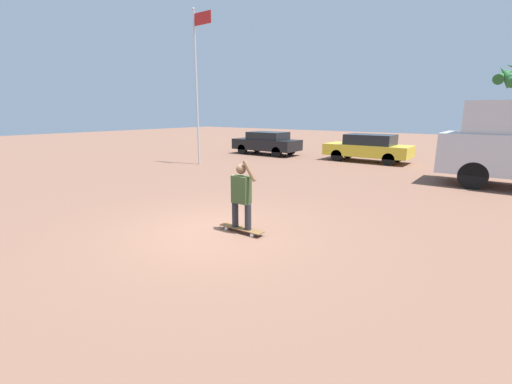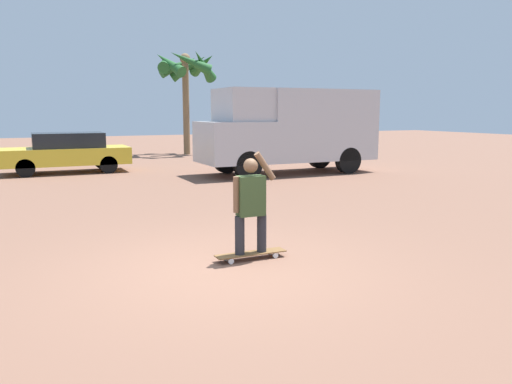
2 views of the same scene
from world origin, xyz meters
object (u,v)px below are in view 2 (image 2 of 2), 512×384
camper_van (291,127)px  skateboard (251,254)px  person_skateboarder (251,201)px  palm_tree_near_van (185,68)px  parked_car_yellow (67,152)px

camper_van → skateboard: bearing=-122.0°
person_skateboarder → palm_tree_near_van: 19.08m
camper_van → person_skateboarder: bearing=-122.0°
skateboard → person_skateboarder: person_skateboarder is taller
skateboard → palm_tree_near_van: 19.24m
parked_car_yellow → palm_tree_near_van: 9.21m
skateboard → camper_van: size_ratio=0.17×
person_skateboarder → palm_tree_near_van: palm_tree_near_van is taller
palm_tree_near_van → person_skateboarder: bearing=-104.3°
camper_van → parked_car_yellow: camper_van is taller
camper_van → parked_car_yellow: (-7.15, 3.44, -0.86)m
skateboard → parked_car_yellow: (-1.56, 12.39, 0.66)m
skateboard → person_skateboarder: 0.79m
person_skateboarder → parked_car_yellow: (-1.56, 12.39, -0.13)m
person_skateboarder → camper_van: size_ratio=0.24×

